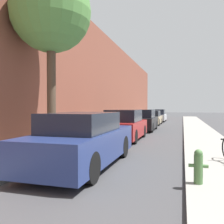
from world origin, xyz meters
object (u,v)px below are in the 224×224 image
(parked_car_red, at_px, (125,126))
(parked_car_black, at_px, (142,121))
(parked_car_champagne, at_px, (151,118))
(parked_car_navy, at_px, (84,140))
(parked_car_silver, at_px, (157,116))
(fire_hydrant, at_px, (198,166))
(street_tree_near, at_px, (51,13))

(parked_car_red, relative_size, parked_car_black, 1.03)
(parked_car_red, relative_size, parked_car_champagne, 1.02)
(parked_car_navy, xyz_separation_m, parked_car_champagne, (-0.14, 16.26, -0.11))
(parked_car_red, bearing_deg, parked_car_silver, 89.92)
(parked_car_silver, height_order, fire_hydrant, parked_car_silver)
(parked_car_red, relative_size, parked_car_silver, 1.03)
(parked_car_navy, xyz_separation_m, fire_hydrant, (2.98, -1.13, -0.25))
(parked_car_black, distance_m, parked_car_silver, 10.73)
(parked_car_red, xyz_separation_m, parked_car_silver, (0.02, 15.75, -0.06))
(parked_car_black, height_order, parked_car_champagne, parked_car_black)
(parked_car_black, bearing_deg, parked_car_silver, 90.30)
(parked_car_navy, relative_size, parked_car_red, 1.14)
(parked_car_red, height_order, fire_hydrant, parked_car_red)
(parked_car_black, bearing_deg, parked_car_navy, -89.57)
(fire_hydrant, bearing_deg, parked_car_black, 104.61)
(fire_hydrant, bearing_deg, parked_car_navy, 159.29)
(parked_car_navy, relative_size, fire_hydrant, 6.72)
(parked_car_navy, relative_size, parked_car_silver, 1.18)
(parked_car_black, relative_size, fire_hydrant, 5.71)
(parked_car_navy, distance_m, parked_car_black, 10.61)
(parked_car_champagne, bearing_deg, parked_car_red, -90.10)
(parked_car_navy, relative_size, street_tree_near, 0.74)
(parked_car_red, bearing_deg, parked_car_navy, -88.38)
(parked_car_red, distance_m, parked_car_silver, 15.75)
(parked_car_red, distance_m, street_tree_near, 6.25)
(parked_car_silver, bearing_deg, parked_car_champagne, -90.03)
(parked_car_red, height_order, parked_car_champagne, parked_car_red)
(fire_hydrant, bearing_deg, parked_car_champagne, 100.16)
(parked_car_navy, distance_m, street_tree_near, 4.77)
(parked_car_red, bearing_deg, parked_car_black, 89.11)
(parked_car_navy, xyz_separation_m, parked_car_red, (-0.16, 5.58, -0.01))
(parked_car_silver, relative_size, fire_hydrant, 5.70)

